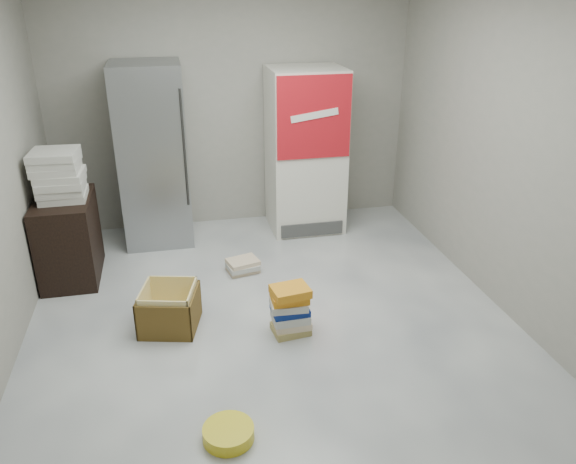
{
  "coord_description": "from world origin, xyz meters",
  "views": [
    {
      "loc": [
        -0.72,
        -3.75,
        2.63
      ],
      "look_at": [
        0.24,
        0.7,
        0.59
      ],
      "focal_mm": 35.0,
      "sensor_mm": 36.0,
      "label": 1
    }
  ],
  "objects_px": {
    "cardboard_box": "(169,311)",
    "phonebook_stack_main": "(290,310)",
    "coke_cooler": "(305,151)",
    "steel_fridge": "(153,155)",
    "wood_shelf": "(69,238)"
  },
  "relations": [
    {
      "from": "cardboard_box",
      "to": "phonebook_stack_main",
      "type": "bearing_deg",
      "value": -2.89
    },
    {
      "from": "steel_fridge",
      "to": "wood_shelf",
      "type": "distance_m",
      "value": 1.23
    },
    {
      "from": "coke_cooler",
      "to": "phonebook_stack_main",
      "type": "distance_m",
      "value": 2.3
    },
    {
      "from": "phonebook_stack_main",
      "to": "cardboard_box",
      "type": "xyz_separation_m",
      "value": [
        -0.95,
        0.29,
        -0.06
      ]
    },
    {
      "from": "wood_shelf",
      "to": "phonebook_stack_main",
      "type": "distance_m",
      "value": 2.31
    },
    {
      "from": "coke_cooler",
      "to": "cardboard_box",
      "type": "distance_m",
      "value": 2.53
    },
    {
      "from": "coke_cooler",
      "to": "phonebook_stack_main",
      "type": "relative_size",
      "value": 4.21
    },
    {
      "from": "coke_cooler",
      "to": "phonebook_stack_main",
      "type": "bearing_deg",
      "value": -106.78
    },
    {
      "from": "wood_shelf",
      "to": "coke_cooler",
      "type": "bearing_deg",
      "value": 16.28
    },
    {
      "from": "phonebook_stack_main",
      "to": "steel_fridge",
      "type": "bearing_deg",
      "value": 111.31
    },
    {
      "from": "phonebook_stack_main",
      "to": "cardboard_box",
      "type": "height_order",
      "value": "phonebook_stack_main"
    },
    {
      "from": "phonebook_stack_main",
      "to": "coke_cooler",
      "type": "bearing_deg",
      "value": 68.85
    },
    {
      "from": "steel_fridge",
      "to": "cardboard_box",
      "type": "height_order",
      "value": "steel_fridge"
    },
    {
      "from": "wood_shelf",
      "to": "cardboard_box",
      "type": "relative_size",
      "value": 1.47
    },
    {
      "from": "coke_cooler",
      "to": "cardboard_box",
      "type": "bearing_deg",
      "value": -131.18
    }
  ]
}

